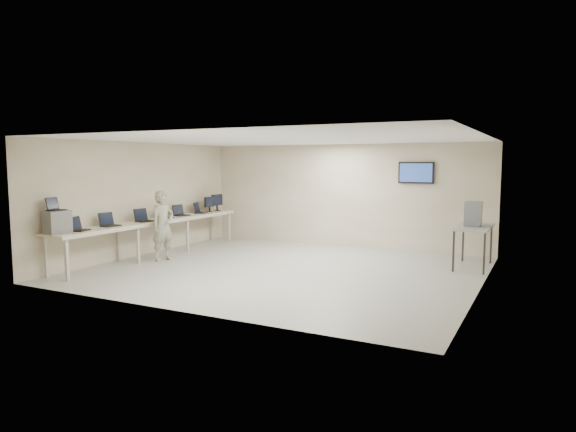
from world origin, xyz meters
The scene contains 15 objects.
room centered at (0.03, 0.06, 1.41)m, with size 8.01×7.01×2.81m.
workbench centered at (-3.59, 0.00, 0.83)m, with size 0.76×6.00×0.90m.
equipment_box centered at (-3.65, -2.75, 1.13)m, with size 0.39×0.44×0.46m, color #616161.
laptop_on_box centered at (-3.70, -2.75, 1.43)m, with size 0.32×0.36×0.26m.
laptop_0 centered at (-3.63, -2.25, 0.97)m, with size 0.41×0.44×0.29m.
laptop_1 centered at (-3.65, -1.41, 0.98)m, with size 0.36×0.42×0.30m.
laptop_2 centered at (-3.60, -0.38, 0.98)m, with size 0.38×0.43×0.31m.
laptop_3 centered at (-3.65, 0.45, 0.97)m, with size 0.32×0.37×0.26m.
laptop_4 centered at (-3.66, 1.08, 0.98)m, with size 0.37×0.42×0.29m.
laptop_5 centered at (-3.65, 1.89, 0.98)m, with size 0.41×0.44×0.30m.
monitor_near centered at (-3.60, 2.31, 1.16)m, with size 0.19×0.44×0.43m.
monitor_far centered at (-3.60, 2.68, 1.19)m, with size 0.22×0.48×0.48m.
soldier centered at (-3.01, -0.37, 0.83)m, with size 0.60×0.39×1.65m, color gray.
side_table centered at (3.60, 2.11, 0.85)m, with size 0.71×1.53×0.92m.
storage_bins centered at (3.58, 2.11, 1.19)m, with size 0.34×0.38×0.54m.
Camera 1 is at (5.04, -9.67, 2.31)m, focal length 32.00 mm.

